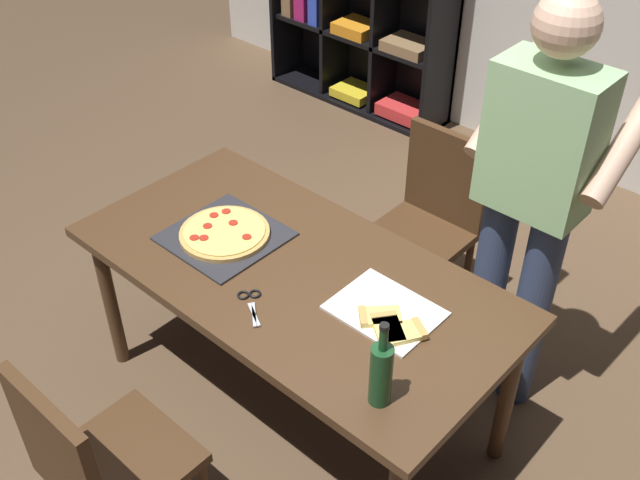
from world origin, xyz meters
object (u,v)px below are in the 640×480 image
(chair_near_camera, at_px, (96,462))
(pepperoni_pizza_on_tray, at_px, (225,234))
(person_serving_pizza, at_px, (533,193))
(wine_bottle, at_px, (381,373))
(dining_table, at_px, (293,284))
(chair_far_side, at_px, (431,215))
(kitchen_scissors, at_px, (251,301))

(chair_near_camera, distance_m, pepperoni_pizza_on_tray, 0.97)
(person_serving_pizza, xyz_separation_m, wine_bottle, (0.06, -0.97, -0.13))
(wine_bottle, bearing_deg, dining_table, 156.38)
(chair_far_side, distance_m, kitchen_scissors, 1.17)
(person_serving_pizza, height_order, pepperoni_pizza_on_tray, person_serving_pizza)
(person_serving_pizza, bearing_deg, chair_near_camera, -109.28)
(chair_far_side, bearing_deg, wine_bottle, -62.17)
(chair_near_camera, relative_size, person_serving_pizza, 0.51)
(chair_far_side, relative_size, person_serving_pizza, 0.51)
(dining_table, relative_size, chair_near_camera, 1.89)
(chair_near_camera, relative_size, wine_bottle, 2.85)
(wine_bottle, xyz_separation_m, kitchen_scissors, (-0.61, 0.04, -0.11))
(dining_table, bearing_deg, person_serving_pizza, 50.96)
(chair_far_side, height_order, pepperoni_pizza_on_tray, chair_far_side)
(dining_table, xyz_separation_m, person_serving_pizza, (0.56, 0.69, 0.32))
(wine_bottle, distance_m, kitchen_scissors, 0.62)
(dining_table, distance_m, chair_near_camera, 0.93)
(chair_near_camera, distance_m, person_serving_pizza, 1.77)
(wine_bottle, bearing_deg, pepperoni_pizza_on_tray, 166.19)
(pepperoni_pizza_on_tray, bearing_deg, chair_far_side, 70.73)
(chair_far_side, xyz_separation_m, wine_bottle, (0.63, -1.19, 0.36))
(person_serving_pizza, bearing_deg, dining_table, -129.04)
(person_serving_pizza, distance_m, wine_bottle, 0.98)
(dining_table, bearing_deg, pepperoni_pizza_on_tray, -173.45)
(pepperoni_pizza_on_tray, xyz_separation_m, wine_bottle, (0.96, -0.24, 0.10))
(chair_near_camera, bearing_deg, pepperoni_pizza_on_tray, 110.81)
(chair_near_camera, height_order, person_serving_pizza, person_serving_pizza)
(wine_bottle, bearing_deg, kitchen_scissors, 176.16)
(chair_far_side, distance_m, wine_bottle, 1.39)
(pepperoni_pizza_on_tray, height_order, wine_bottle, wine_bottle)
(chair_far_side, xyz_separation_m, person_serving_pizza, (0.56, -0.22, 0.49))
(dining_table, distance_m, wine_bottle, 0.71)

